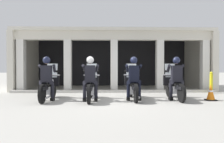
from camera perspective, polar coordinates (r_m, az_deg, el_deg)
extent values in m
plane|color=#A8A59E|center=(10.67, -0.40, -5.33)|extent=(80.00, 80.00, 0.00)
cube|color=black|center=(13.74, 0.05, 2.38)|extent=(10.23, 0.24, 3.01)
cube|color=beige|center=(10.38, 0.57, 9.94)|extent=(10.23, 0.36, 0.44)
cube|color=beige|center=(12.07, 0.28, 10.12)|extent=(10.23, 4.03, 0.16)
cube|color=beige|center=(12.79, -22.81, 2.40)|extent=(0.30, 4.03, 3.01)
cube|color=beige|center=(13.08, 22.84, 2.36)|extent=(0.30, 4.03, 3.01)
cube|color=silver|center=(11.09, -24.01, 1.47)|extent=(0.35, 0.36, 2.57)
cube|color=silver|center=(10.43, -12.21, 1.57)|extent=(0.35, 0.36, 2.57)
cube|color=silver|center=(10.25, 0.57, 1.60)|extent=(0.35, 0.36, 2.57)
cube|color=silver|center=(10.59, 13.15, 1.56)|extent=(0.35, 0.36, 2.57)
cube|color=silver|center=(11.39, 24.45, 1.45)|extent=(0.35, 0.36, 2.57)
cube|color=#B7B5AD|center=(9.82, 0.67, -5.53)|extent=(9.83, 0.24, 0.12)
cylinder|color=black|center=(8.50, -16.10, -4.83)|extent=(0.09, 0.64, 0.64)
cylinder|color=black|center=(7.16, -18.94, -5.93)|extent=(0.09, 0.64, 0.64)
cube|color=black|center=(8.48, -16.10, -3.43)|extent=(0.14, 0.44, 0.08)
cube|color=silver|center=(7.78, -17.50, -5.01)|extent=(0.28, 0.44, 0.28)
cube|color=black|center=(7.81, -17.40, -4.02)|extent=(0.18, 1.24, 0.16)
ellipsoid|color=#B2B2B7|center=(8.01, -16.98, -2.61)|extent=(0.26, 0.48, 0.22)
cube|color=black|center=(7.63, -17.78, -3.61)|extent=(0.24, 0.52, 0.10)
cube|color=black|center=(7.20, -18.80, -4.49)|extent=(0.16, 0.48, 0.10)
cylinder|color=silver|center=(8.42, -16.21, -3.24)|extent=(0.05, 0.24, 0.53)
cube|color=black|center=(8.35, -16.32, -2.32)|extent=(0.52, 0.16, 0.44)
sphere|color=silver|center=(8.45, -16.14, -2.14)|extent=(0.18, 0.18, 0.18)
cube|color=silver|center=(8.32, -16.36, 0.26)|extent=(0.40, 0.14, 0.54)
cylinder|color=silver|center=(8.25, -16.50, -0.97)|extent=(0.62, 0.04, 0.04)
cylinder|color=silver|center=(7.43, -17.34, -6.79)|extent=(0.07, 0.55, 0.07)
cube|color=black|center=(7.59, -17.83, -0.62)|extent=(0.36, 0.22, 0.60)
cube|color=black|center=(7.71, -17.58, -0.44)|extent=(0.05, 0.02, 0.32)
sphere|color=tan|center=(7.61, -17.81, 2.81)|extent=(0.21, 0.21, 0.21)
sphere|color=#191E38|center=(7.61, -17.81, 3.04)|extent=(0.26, 0.26, 0.26)
cylinder|color=black|center=(7.59, -16.76, -2.95)|extent=(0.26, 0.29, 0.17)
cylinder|color=black|center=(7.60, -16.31, -5.03)|extent=(0.12, 0.12, 0.53)
cube|color=black|center=(7.65, -16.28, -7.44)|extent=(0.11, 0.26, 0.12)
cylinder|color=black|center=(7.67, -18.78, -2.93)|extent=(0.26, 0.29, 0.17)
cylinder|color=black|center=(7.71, -19.20, -4.96)|extent=(0.12, 0.12, 0.53)
cube|color=black|center=(7.76, -19.16, -7.34)|extent=(0.11, 0.26, 0.12)
cylinder|color=black|center=(7.75, -15.80, 0.83)|extent=(0.19, 0.48, 0.31)
sphere|color=black|center=(7.95, -15.15, 0.05)|extent=(0.09, 0.09, 0.09)
cylinder|color=black|center=(7.87, -18.91, 0.82)|extent=(0.19, 0.48, 0.31)
sphere|color=black|center=(8.09, -18.73, 0.04)|extent=(0.09, 0.09, 0.09)
cylinder|color=black|center=(8.12, -5.58, -5.06)|extent=(0.09, 0.64, 0.64)
cylinder|color=black|center=(6.73, -6.44, -6.33)|extent=(0.09, 0.64, 0.64)
cube|color=black|center=(8.10, -5.59, -3.60)|extent=(0.14, 0.44, 0.08)
cube|color=silver|center=(7.37, -6.00, -5.30)|extent=(0.28, 0.44, 0.28)
cube|color=black|center=(7.41, -5.98, -4.25)|extent=(0.18, 1.24, 0.16)
ellipsoid|color=#B2B2B7|center=(7.61, -5.85, -2.75)|extent=(0.26, 0.48, 0.22)
cube|color=black|center=(7.22, -6.09, -3.83)|extent=(0.24, 0.52, 0.10)
cube|color=black|center=(6.77, -6.40, -4.79)|extent=(0.16, 0.48, 0.10)
cylinder|color=silver|center=(8.04, -5.62, -3.41)|extent=(0.05, 0.24, 0.53)
cube|color=black|center=(7.97, -5.65, -2.44)|extent=(0.52, 0.16, 0.44)
sphere|color=silver|center=(8.07, -5.60, -2.25)|extent=(0.18, 0.18, 0.18)
cube|color=silver|center=(7.94, -5.67, 0.26)|extent=(0.40, 0.14, 0.54)
cylinder|color=silver|center=(7.86, -5.71, -1.03)|extent=(0.62, 0.04, 0.04)
cylinder|color=silver|center=(7.04, -5.25, -7.18)|extent=(0.07, 0.55, 0.07)
cube|color=black|center=(7.18, -6.11, -0.66)|extent=(0.36, 0.22, 0.60)
cube|color=black|center=(7.30, -6.03, -0.48)|extent=(0.05, 0.02, 0.32)
sphere|color=tan|center=(7.20, -6.10, 2.96)|extent=(0.21, 0.21, 0.21)
sphere|color=silver|center=(7.20, -6.10, 3.20)|extent=(0.26, 0.26, 0.26)
cylinder|color=black|center=(7.21, -4.98, -3.12)|extent=(0.26, 0.29, 0.17)
cylinder|color=black|center=(7.23, -4.50, -5.30)|extent=(0.12, 0.12, 0.53)
cube|color=black|center=(7.28, -4.49, -7.83)|extent=(0.11, 0.26, 0.12)
cylinder|color=black|center=(7.23, -7.20, -3.12)|extent=(0.26, 0.29, 0.17)
cylinder|color=black|center=(7.26, -7.67, -5.28)|extent=(0.12, 0.12, 0.53)
cube|color=black|center=(7.31, -7.65, -7.80)|extent=(0.11, 0.26, 0.12)
cylinder|color=black|center=(7.39, -4.27, 0.86)|extent=(0.19, 0.48, 0.31)
sphere|color=black|center=(7.60, -3.89, 0.04)|extent=(0.09, 0.09, 0.09)
cylinder|color=black|center=(7.43, -7.66, 0.85)|extent=(0.19, 0.48, 0.31)
sphere|color=black|center=(7.64, -7.79, 0.03)|extent=(0.09, 0.09, 0.09)
cylinder|color=black|center=(8.33, 5.30, -4.91)|extent=(0.09, 0.64, 0.64)
cylinder|color=black|center=(6.95, 6.66, -6.10)|extent=(0.09, 0.64, 0.64)
cube|color=black|center=(8.31, 5.30, -3.48)|extent=(0.14, 0.44, 0.08)
cube|color=silver|center=(7.58, 5.97, -5.12)|extent=(0.28, 0.44, 0.28)
cube|color=black|center=(7.62, 5.92, -4.11)|extent=(0.18, 1.24, 0.16)
ellipsoid|color=#1E2338|center=(7.83, 5.72, -2.65)|extent=(0.26, 0.48, 0.22)
cube|color=black|center=(7.44, 6.10, -3.69)|extent=(0.24, 0.52, 0.10)
cube|color=black|center=(6.99, 6.60, -4.61)|extent=(0.16, 0.48, 0.10)
cylinder|color=silver|center=(8.25, 5.35, -3.30)|extent=(0.05, 0.24, 0.53)
cube|color=black|center=(8.18, 5.40, -2.35)|extent=(0.52, 0.16, 0.44)
sphere|color=silver|center=(8.28, 5.32, -2.17)|extent=(0.18, 0.18, 0.18)
cube|color=silver|center=(8.15, 5.42, 0.28)|extent=(0.40, 0.14, 0.54)
cylinder|color=silver|center=(8.07, 5.49, -0.97)|extent=(0.62, 0.04, 0.04)
cylinder|color=silver|center=(7.28, 7.27, -6.92)|extent=(0.07, 0.55, 0.07)
cube|color=black|center=(7.40, 6.13, -0.62)|extent=(0.36, 0.22, 0.60)
cube|color=black|center=(7.51, 6.01, -0.44)|extent=(0.05, 0.02, 0.32)
sphere|color=tan|center=(7.42, 6.11, 2.91)|extent=(0.21, 0.21, 0.21)
sphere|color=#191E38|center=(7.42, 6.11, 3.14)|extent=(0.26, 0.26, 0.26)
cylinder|color=black|center=(7.45, 7.17, -2.99)|extent=(0.26, 0.29, 0.17)
cylinder|color=black|center=(7.48, 7.62, -5.09)|extent=(0.12, 0.12, 0.53)
cube|color=black|center=(7.54, 7.60, -7.54)|extent=(0.11, 0.26, 0.12)
cylinder|color=black|center=(7.41, 5.03, -3.01)|extent=(0.26, 0.29, 0.17)
cylinder|color=black|center=(7.43, 4.56, -5.13)|extent=(0.12, 0.12, 0.53)
cube|color=black|center=(7.48, 4.55, -7.59)|extent=(0.11, 0.26, 0.12)
cylinder|color=black|center=(7.65, 7.54, 0.86)|extent=(0.19, 0.48, 0.31)
sphere|color=black|center=(7.87, 7.58, 0.06)|extent=(0.09, 0.09, 0.09)
cylinder|color=black|center=(7.60, 4.25, 0.86)|extent=(0.19, 0.48, 0.31)
sphere|color=black|center=(7.80, 3.81, 0.06)|extent=(0.09, 0.09, 0.09)
cylinder|color=black|center=(8.67, 15.61, -4.71)|extent=(0.09, 0.64, 0.64)
cylinder|color=black|center=(7.35, 18.83, -5.76)|extent=(0.09, 0.64, 0.64)
cube|color=black|center=(8.65, 15.61, -3.34)|extent=(0.14, 0.44, 0.08)
cube|color=silver|center=(7.95, 17.20, -4.87)|extent=(0.28, 0.44, 0.28)
cube|color=black|center=(7.99, 17.09, -3.91)|extent=(0.18, 1.24, 0.16)
ellipsoid|color=black|center=(8.18, 16.61, -2.53)|extent=(0.26, 0.48, 0.22)
cube|color=black|center=(7.81, 17.51, -3.51)|extent=(0.24, 0.52, 0.10)
cube|color=black|center=(7.39, 18.67, -4.35)|extent=(0.16, 0.48, 0.10)
cylinder|color=silver|center=(8.59, 15.73, -3.16)|extent=(0.05, 0.24, 0.53)
cube|color=black|center=(8.52, 15.85, -2.25)|extent=(0.52, 0.16, 0.44)
sphere|color=silver|center=(8.62, 15.66, -2.08)|extent=(0.18, 0.18, 0.18)
cube|color=silver|center=(8.49, 15.91, 0.27)|extent=(0.40, 0.14, 0.54)
cylinder|color=silver|center=(8.42, 16.06, -0.93)|extent=(0.62, 0.04, 0.04)
cylinder|color=silver|center=(7.69, 18.89, -6.54)|extent=(0.07, 0.55, 0.07)
cube|color=black|center=(7.77, 17.58, -0.58)|extent=(0.36, 0.22, 0.60)
cube|color=#14193F|center=(7.88, 17.29, -0.41)|extent=(0.05, 0.02, 0.32)
sphere|color=tan|center=(7.79, 17.55, 2.77)|extent=(0.21, 0.21, 0.21)
sphere|color=#191E38|center=(7.79, 17.55, 2.99)|extent=(0.26, 0.26, 0.26)
cylinder|color=black|center=(7.85, 18.48, -2.83)|extent=(0.26, 0.29, 0.17)
cylinder|color=black|center=(7.90, 18.88, -4.82)|extent=(0.12, 0.12, 0.53)
cube|color=black|center=(7.94, 18.84, -7.14)|extent=(0.11, 0.26, 0.12)
cylinder|color=black|center=(7.76, 16.54, -2.87)|extent=(0.26, 0.29, 0.17)
cylinder|color=black|center=(7.77, 16.11, -4.90)|extent=(0.12, 0.12, 0.53)
cube|color=black|center=(7.81, 16.07, -7.26)|extent=(0.11, 0.26, 0.12)
cylinder|color=black|center=(8.06, 18.53, 0.82)|extent=(0.19, 0.48, 0.31)
sphere|color=black|center=(8.27, 18.29, 0.07)|extent=(0.09, 0.09, 0.09)
cylinder|color=black|center=(7.92, 15.54, 0.84)|extent=(0.19, 0.48, 0.31)
sphere|color=black|center=(8.11, 14.83, 0.07)|extent=(0.09, 0.09, 0.09)
cube|color=black|center=(8.26, 25.84, -7.15)|extent=(0.34, 0.34, 0.04)
cone|color=orange|center=(8.23, 25.86, -5.12)|extent=(0.28, 0.28, 0.55)
cylinder|color=white|center=(8.22, 25.86, -4.93)|extent=(0.17, 0.17, 0.06)
cylinder|color=yellow|center=(10.53, 25.94, -3.06)|extent=(0.14, 0.14, 0.90)
sphere|color=yellow|center=(10.50, 25.97, -0.38)|extent=(0.13, 0.13, 0.13)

